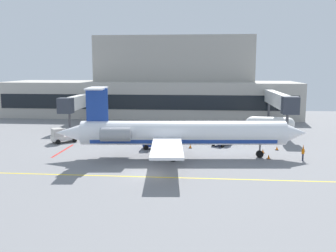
{
  "coord_description": "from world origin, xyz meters",
  "views": [
    {
      "loc": [
        5.85,
        -38.32,
        11.22
      ],
      "look_at": [
        1.04,
        13.55,
        3.0
      ],
      "focal_mm": 40.63,
      "sensor_mm": 36.0,
      "label": 1
    }
  ],
  "objects_px": {
    "regional_jet": "(179,133)",
    "marshaller": "(303,153)",
    "baggage_tug": "(62,136)",
    "pushback_tractor": "(151,142)",
    "belt_loader": "(223,139)",
    "fuel_tank": "(270,124)"
  },
  "relations": [
    {
      "from": "regional_jet",
      "to": "marshaller",
      "type": "height_order",
      "value": "regional_jet"
    },
    {
      "from": "regional_jet",
      "to": "baggage_tug",
      "type": "distance_m",
      "value": 19.53
    },
    {
      "from": "regional_jet",
      "to": "belt_loader",
      "type": "relative_size",
      "value": 9.31
    },
    {
      "from": "baggage_tug",
      "to": "belt_loader",
      "type": "xyz_separation_m",
      "value": [
        23.71,
        0.51,
        -0.05
      ]
    },
    {
      "from": "pushback_tractor",
      "to": "marshaller",
      "type": "height_order",
      "value": "pushback_tractor"
    },
    {
      "from": "baggage_tug",
      "to": "marshaller",
      "type": "distance_m",
      "value": 33.7
    },
    {
      "from": "belt_loader",
      "to": "marshaller",
      "type": "bearing_deg",
      "value": -42.46
    },
    {
      "from": "baggage_tug",
      "to": "belt_loader",
      "type": "height_order",
      "value": "baggage_tug"
    },
    {
      "from": "regional_jet",
      "to": "marshaller",
      "type": "relative_size",
      "value": 16.88
    },
    {
      "from": "belt_loader",
      "to": "baggage_tug",
      "type": "bearing_deg",
      "value": -178.78
    },
    {
      "from": "regional_jet",
      "to": "fuel_tank",
      "type": "bearing_deg",
      "value": 54.22
    },
    {
      "from": "belt_loader",
      "to": "marshaller",
      "type": "xyz_separation_m",
      "value": [
        9.08,
        -8.31,
        -0.02
      ]
    },
    {
      "from": "regional_jet",
      "to": "pushback_tractor",
      "type": "xyz_separation_m",
      "value": [
        -4.14,
        4.85,
        -2.12
      ]
    },
    {
      "from": "pushback_tractor",
      "to": "marshaller",
      "type": "xyz_separation_m",
      "value": [
        19.12,
        -4.92,
        -0.05
      ]
    },
    {
      "from": "fuel_tank",
      "to": "marshaller",
      "type": "distance_m",
      "value": 20.14
    },
    {
      "from": "regional_jet",
      "to": "baggage_tug",
      "type": "relative_size",
      "value": 8.18
    },
    {
      "from": "regional_jet",
      "to": "marshaller",
      "type": "distance_m",
      "value": 15.13
    },
    {
      "from": "regional_jet",
      "to": "fuel_tank",
      "type": "distance_m",
      "value": 24.77
    },
    {
      "from": "regional_jet",
      "to": "fuel_tank",
      "type": "height_order",
      "value": "regional_jet"
    },
    {
      "from": "pushback_tractor",
      "to": "belt_loader",
      "type": "relative_size",
      "value": 0.92
    },
    {
      "from": "baggage_tug",
      "to": "pushback_tractor",
      "type": "distance_m",
      "value": 13.97
    },
    {
      "from": "pushback_tractor",
      "to": "marshaller",
      "type": "bearing_deg",
      "value": -14.42
    }
  ]
}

